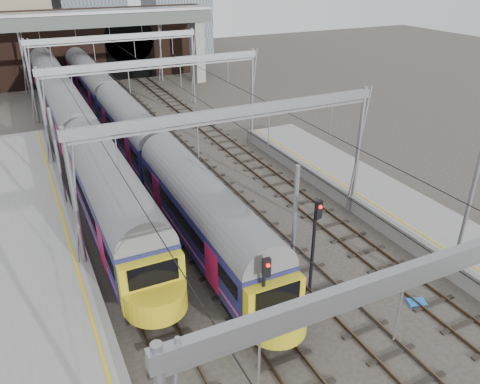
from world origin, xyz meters
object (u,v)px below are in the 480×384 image
signal_near_centre (315,235)px  train_second (57,93)px  train_main (111,105)px  signal_near_left (264,292)px

signal_near_centre → train_second: bearing=88.7°
train_second → signal_near_centre: bearing=-77.7°
train_main → signal_near_centre: signal_near_centre is taller
train_main → signal_near_centre: bearing=-83.1°
train_main → train_second: size_ratio=0.92×
signal_near_left → signal_near_centre: signal_near_centre is taller
train_second → signal_near_left: train_second is taller
train_second → train_main: bearing=-56.3°
train_second → signal_near_centre: size_ratio=13.58×
train_main → train_second: 7.21m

